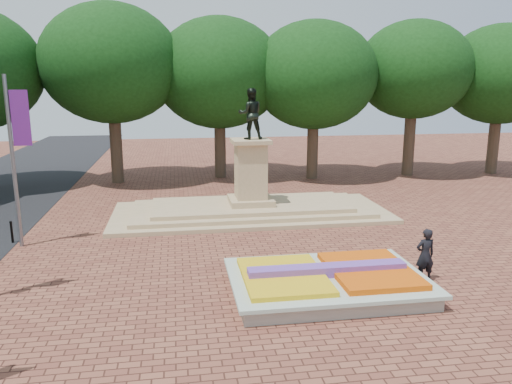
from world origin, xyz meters
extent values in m
plane|color=brown|center=(0.00, 0.00, 0.00)|extent=(90.00, 90.00, 0.00)
cube|color=gray|center=(1.00, -2.00, 0.23)|extent=(6.00, 4.00, 0.45)
cube|color=beige|center=(1.00, -2.00, 0.50)|extent=(6.30, 4.30, 0.12)
cube|color=#EE590D|center=(2.45, -2.00, 0.63)|extent=(2.60, 3.40, 0.22)
cube|color=yellow|center=(-0.45, -2.00, 0.62)|extent=(2.60, 3.40, 0.18)
cube|color=#5C399D|center=(1.00, -2.00, 0.72)|extent=(5.20, 0.55, 0.38)
cube|color=tan|center=(0.00, 8.00, 0.10)|extent=(14.00, 6.00, 0.20)
cube|color=tan|center=(0.00, 8.00, 0.30)|extent=(12.00, 5.00, 0.20)
cube|color=tan|center=(0.00, 8.00, 0.50)|extent=(10.00, 4.00, 0.20)
cube|color=tan|center=(0.00, 8.00, 0.75)|extent=(2.20, 2.20, 0.30)
cube|color=tan|center=(0.00, 8.00, 2.30)|extent=(1.50, 1.50, 2.80)
cube|color=tan|center=(0.00, 8.00, 3.80)|extent=(1.90, 1.90, 0.20)
imported|color=black|center=(0.00, 8.00, 5.15)|extent=(1.22, 0.95, 2.50)
cylinder|color=#3A2B20|center=(-8.00, 18.00, 2.00)|extent=(0.80, 0.80, 4.00)
ellipsoid|color=black|center=(-8.00, 18.00, 6.69)|extent=(8.80, 8.80, 7.48)
cylinder|color=#3A2B20|center=(-1.00, 18.00, 2.00)|extent=(0.80, 0.80, 4.00)
ellipsoid|color=black|center=(-1.00, 18.00, 6.69)|extent=(8.80, 8.80, 7.48)
cylinder|color=#3A2B20|center=(6.00, 18.00, 2.00)|extent=(0.80, 0.80, 4.00)
ellipsoid|color=black|center=(6.00, 18.00, 6.69)|extent=(8.80, 8.80, 7.48)
cylinder|color=#3A2B20|center=(13.00, 18.00, 2.00)|extent=(0.80, 0.80, 4.00)
ellipsoid|color=black|center=(13.00, 18.00, 6.69)|extent=(8.80, 8.80, 7.48)
cylinder|color=#3A2B20|center=(20.00, 18.00, 2.00)|extent=(0.80, 0.80, 4.00)
ellipsoid|color=black|center=(20.00, 18.00, 6.69)|extent=(8.80, 8.80, 7.48)
cylinder|color=slate|center=(-10.20, 4.50, 3.50)|extent=(0.16, 0.16, 7.00)
cube|color=#661D7C|center=(-9.75, 4.50, 5.30)|extent=(0.70, 0.04, 2.20)
cylinder|color=black|center=(-10.70, 5.00, 0.45)|extent=(0.10, 0.10, 0.90)
sphere|color=black|center=(-10.70, 5.00, 0.92)|extent=(0.12, 0.12, 0.12)
imported|color=black|center=(4.54, -1.68, 0.94)|extent=(0.70, 0.48, 1.87)
camera|label=1|loc=(-3.71, -16.64, 6.68)|focal=35.00mm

